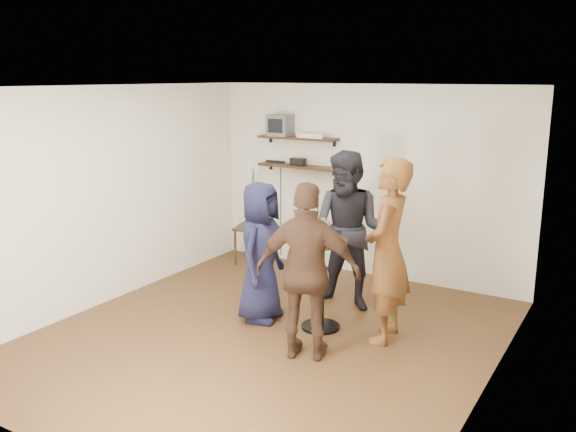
# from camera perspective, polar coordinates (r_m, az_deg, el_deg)

# --- Properties ---
(room) EXTENTS (4.58, 5.08, 2.68)m
(room) POSITION_cam_1_polar(r_m,az_deg,el_deg) (6.17, -2.10, -0.16)
(room) COLOR #442816
(room) RESTS_ON ground
(shelf_upper) EXTENTS (1.20, 0.25, 0.04)m
(shelf_upper) POSITION_cam_1_polar(r_m,az_deg,el_deg) (8.60, 0.93, 7.31)
(shelf_upper) COLOR black
(shelf_upper) RESTS_ON room
(shelf_lower) EXTENTS (1.20, 0.25, 0.04)m
(shelf_lower) POSITION_cam_1_polar(r_m,az_deg,el_deg) (8.65, 0.92, 4.68)
(shelf_lower) COLOR black
(shelf_lower) RESTS_ON room
(crt_monitor) EXTENTS (0.32, 0.30, 0.30)m
(crt_monitor) POSITION_cam_1_polar(r_m,az_deg,el_deg) (8.73, -0.68, 8.50)
(crt_monitor) COLOR #59595B
(crt_monitor) RESTS_ON shelf_upper
(dvd_deck) EXTENTS (0.40, 0.24, 0.06)m
(dvd_deck) POSITION_cam_1_polar(r_m,az_deg,el_deg) (8.47, 2.40, 7.54)
(dvd_deck) COLOR silver
(dvd_deck) RESTS_ON shelf_upper
(radio) EXTENTS (0.22, 0.10, 0.10)m
(radio) POSITION_cam_1_polar(r_m,az_deg,el_deg) (8.64, 0.94, 5.12)
(radio) COLOR black
(radio) RESTS_ON shelf_lower
(power_strip) EXTENTS (0.30, 0.05, 0.03)m
(power_strip) POSITION_cam_1_polar(r_m,az_deg,el_deg) (8.89, -1.19, 5.12)
(power_strip) COLOR black
(power_strip) RESTS_ON shelf_lower
(side_table) EXTENTS (0.59, 0.59, 0.57)m
(side_table) POSITION_cam_1_polar(r_m,az_deg,el_deg) (8.88, -3.27, -1.52)
(side_table) COLOR black
(side_table) RESTS_ON room
(vase_lilies) EXTENTS (0.19, 0.20, 0.98)m
(vase_lilies) POSITION_cam_1_polar(r_m,az_deg,el_deg) (8.79, -3.31, 1.03)
(vase_lilies) COLOR silver
(vase_lilies) RESTS_ON side_table
(drinks_table) EXTENTS (0.55, 0.55, 1.00)m
(drinks_table) POSITION_cam_1_polar(r_m,az_deg,el_deg) (6.59, 3.12, -5.24)
(drinks_table) COLOR black
(drinks_table) RESTS_ON room
(wine_glass_fl) EXTENTS (0.06, 0.06, 0.18)m
(wine_glass_fl) POSITION_cam_1_polar(r_m,az_deg,el_deg) (6.45, 2.55, -1.16)
(wine_glass_fl) COLOR silver
(wine_glass_fl) RESTS_ON drinks_table
(wine_glass_fr) EXTENTS (0.07, 0.07, 0.21)m
(wine_glass_fr) POSITION_cam_1_polar(r_m,az_deg,el_deg) (6.39, 3.65, -1.15)
(wine_glass_fr) COLOR silver
(wine_glass_fr) RESTS_ON drinks_table
(wine_glass_bl) EXTENTS (0.07, 0.07, 0.22)m
(wine_glass_bl) POSITION_cam_1_polar(r_m,az_deg,el_deg) (6.51, 3.29, -0.82)
(wine_glass_bl) COLOR silver
(wine_glass_bl) RESTS_ON drinks_table
(wine_glass_br) EXTENTS (0.07, 0.07, 0.21)m
(wine_glass_br) POSITION_cam_1_polar(r_m,az_deg,el_deg) (6.46, 3.39, -0.99)
(wine_glass_br) COLOR silver
(wine_glass_br) RESTS_ON drinks_table
(person_plaid) EXTENTS (0.55, 0.75, 1.92)m
(person_plaid) POSITION_cam_1_polar(r_m,az_deg,el_deg) (6.29, 9.28, -3.29)
(person_plaid) COLOR #B31C14
(person_plaid) RESTS_ON room
(person_dark) EXTENTS (0.93, 0.73, 1.87)m
(person_dark) POSITION_cam_1_polar(r_m,az_deg,el_deg) (7.13, 5.70, -1.42)
(person_dark) COLOR black
(person_dark) RESTS_ON room
(person_navy) EXTENTS (0.62, 0.84, 1.58)m
(person_navy) POSITION_cam_1_polar(r_m,az_deg,el_deg) (6.79, -2.59, -3.36)
(person_navy) COLOR black
(person_navy) RESTS_ON room
(person_brown) EXTENTS (1.10, 0.71, 1.75)m
(person_brown) POSITION_cam_1_polar(r_m,az_deg,el_deg) (5.85, 1.87, -5.27)
(person_brown) COLOR #3F281B
(person_brown) RESTS_ON room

